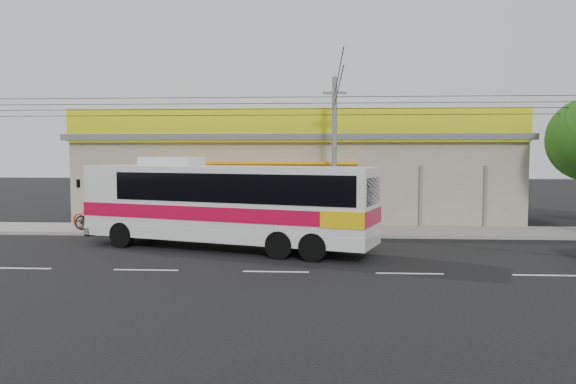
% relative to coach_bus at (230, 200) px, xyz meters
% --- Properties ---
extents(ground, '(120.00, 120.00, 0.00)m').
position_rel_coach_bus_xyz_m(ground, '(2.03, -1.28, -1.84)').
color(ground, black).
rests_on(ground, ground).
extents(sidewalk, '(30.00, 3.20, 0.15)m').
position_rel_coach_bus_xyz_m(sidewalk, '(2.03, 4.72, -1.77)').
color(sidewalk, gray).
rests_on(sidewalk, ground).
extents(lane_markings, '(50.00, 0.12, 0.01)m').
position_rel_coach_bus_xyz_m(lane_markings, '(2.03, -3.78, -1.84)').
color(lane_markings, silver).
rests_on(lane_markings, ground).
extents(storefront_building, '(22.60, 9.20, 5.70)m').
position_rel_coach_bus_xyz_m(storefront_building, '(2.02, 10.26, 0.46)').
color(storefront_building, gray).
rests_on(storefront_building, ground).
extents(coach_bus, '(11.35, 5.70, 3.44)m').
position_rel_coach_bus_xyz_m(coach_bus, '(0.00, 0.00, 0.00)').
color(coach_bus, silver).
rests_on(coach_bus, ground).
extents(motorbike_red, '(2.16, 1.36, 1.07)m').
position_rel_coach_bus_xyz_m(motorbike_red, '(-7.02, 4.06, -1.16)').
color(motorbike_red, '#99290B').
rests_on(motorbike_red, sidewalk).
extents(motorbike_dark, '(1.76, 0.79, 1.02)m').
position_rel_coach_bus_xyz_m(motorbike_dark, '(-6.82, 3.67, -1.18)').
color(motorbike_dark, black).
rests_on(motorbike_dark, sidewalk).
extents(utility_pole, '(34.00, 14.00, 6.87)m').
position_rel_coach_bus_xyz_m(utility_pole, '(3.92, 4.12, 3.83)').
color(utility_pole, '#5C5C5A').
rests_on(utility_pole, ground).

